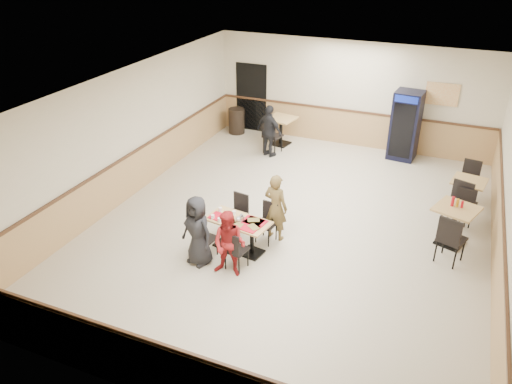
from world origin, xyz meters
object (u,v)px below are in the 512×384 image
at_px(lone_diner, 269,131).
at_px(back_table, 281,127).
at_px(side_table_near, 454,220).
at_px(main_table, 238,230).
at_px(trash_bin, 237,121).
at_px(diner_woman_left, 198,231).
at_px(pepsi_cooler, 405,125).
at_px(diner_man_opposite, 276,207).
at_px(side_table_far, 467,190).
at_px(diner_woman_right, 229,244).

bearing_deg(lone_diner, back_table, -68.32).
relative_size(lone_diner, side_table_near, 1.49).
distance_m(main_table, trash_bin, 6.45).
relative_size(lone_diner, back_table, 1.63).
distance_m(side_table_near, trash_bin, 7.72).
distance_m(diner_woman_left, pepsi_cooler, 7.14).
height_order(diner_woman_left, back_table, diner_woman_left).
height_order(main_table, pepsi_cooler, pepsi_cooler).
distance_m(lone_diner, back_table, 0.95).
relative_size(side_table_near, pepsi_cooler, 0.52).
distance_m(side_table_near, back_table, 6.19).
relative_size(main_table, diner_man_opposite, 0.93).
bearing_deg(diner_man_opposite, pepsi_cooler, -97.99).
height_order(main_table, diner_man_opposite, diner_man_opposite).
bearing_deg(side_table_near, trash_bin, 148.88).
bearing_deg(diner_woman_left, back_table, 113.30).
bearing_deg(side_table_near, pepsi_cooler, 111.25).
bearing_deg(side_table_far, diner_woman_right, -132.59).
relative_size(side_table_near, back_table, 1.09).
relative_size(diner_woman_left, trash_bin, 1.79).
relative_size(side_table_near, trash_bin, 1.26).
bearing_deg(trash_bin, diner_man_opposite, -57.71).
relative_size(side_table_far, trash_bin, 1.03).
distance_m(back_table, trash_bin, 1.64).
bearing_deg(side_table_near, diner_man_opposite, -160.88).
distance_m(diner_man_opposite, pepsi_cooler, 5.50).
bearing_deg(lone_diner, pepsi_cooler, -137.26).
distance_m(main_table, diner_woman_right, 0.84).
xyz_separation_m(diner_woman_left, back_table, (-0.63, 6.17, -0.15)).
relative_size(diner_man_opposite, lone_diner, 0.97).
bearing_deg(main_table, pepsi_cooler, 77.66).
distance_m(diner_woman_right, pepsi_cooler, 7.01).
bearing_deg(trash_bin, main_table, -64.85).
distance_m(side_table_far, pepsi_cooler, 3.06).
height_order(lone_diner, back_table, lone_diner).
height_order(diner_man_opposite, side_table_far, diner_man_opposite).
bearing_deg(trash_bin, side_table_far, -19.65).
bearing_deg(trash_bin, side_table_near, -31.12).
height_order(diner_woman_right, lone_diner, lone_diner).
bearing_deg(diner_man_opposite, side_table_far, -131.46).
xyz_separation_m(diner_man_opposite, lone_diner, (-1.66, 3.87, 0.02)).
relative_size(pepsi_cooler, trash_bin, 2.42).
relative_size(main_table, lone_diner, 0.91).
height_order(diner_woman_right, trash_bin, diner_woman_right).
relative_size(lone_diner, trash_bin, 1.88).
distance_m(side_table_far, trash_bin, 7.22).
xyz_separation_m(lone_diner, side_table_far, (5.20, -1.14, -0.24)).
distance_m(diner_man_opposite, lone_diner, 4.21).
height_order(main_table, trash_bin, trash_bin).
height_order(side_table_near, side_table_far, side_table_near).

